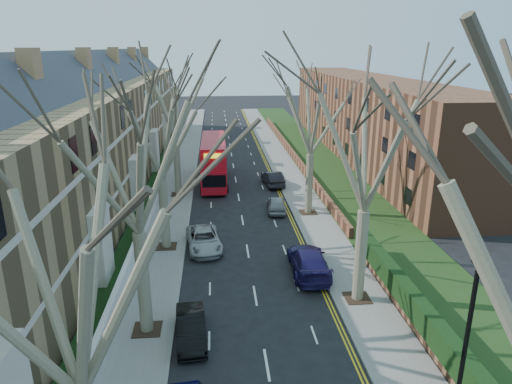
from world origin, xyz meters
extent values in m
cube|color=slate|center=(-6.00, 39.00, 0.06)|extent=(3.00, 102.00, 0.12)
cube|color=slate|center=(6.00, 39.00, 0.06)|extent=(3.00, 102.00, 0.12)
cube|color=#94744B|center=(-13.80, 31.00, 5.00)|extent=(9.00, 78.00, 10.00)
cube|color=#31333C|center=(-13.80, 31.00, 11.00)|extent=(4.67, 78.00, 4.67)
cube|color=beige|center=(-9.35, 31.00, 3.50)|extent=(0.12, 78.00, 0.35)
cube|color=beige|center=(-9.35, 31.00, 7.00)|extent=(0.12, 78.00, 0.35)
cube|color=brown|center=(17.50, 43.00, 5.00)|extent=(8.00, 54.00, 10.00)
cube|color=brown|center=(7.70, 43.00, 0.57)|extent=(0.35, 54.00, 0.90)
cube|color=brown|center=(7.70, 2.00, 0.42)|extent=(0.40, 24.00, 0.60)
cube|color=black|center=(7.70, 2.00, 1.32)|extent=(0.70, 24.00, 1.20)
cube|color=white|center=(-7.65, 31.00, 0.62)|extent=(0.30, 78.00, 1.00)
cube|color=#1F3914|center=(10.50, 39.00, 0.15)|extent=(6.00, 102.00, 0.06)
cylinder|color=black|center=(5.00, -3.50, 4.12)|extent=(0.14, 0.14, 8.00)
cube|color=black|center=(5.00, -3.50, 8.12)|extent=(0.18, 0.50, 0.22)
cylinder|color=#665E48|center=(-5.70, 6.00, 2.75)|extent=(0.64, 0.64, 5.25)
cube|color=#2D2116|center=(-5.70, 6.00, 0.14)|extent=(1.40, 1.40, 0.05)
cylinder|color=#665E48|center=(-5.70, 16.00, 2.66)|extent=(0.64, 0.64, 5.07)
cube|color=#2D2116|center=(-5.70, 16.00, 0.14)|extent=(1.40, 1.40, 0.05)
cylinder|color=#665E48|center=(-5.70, 28.00, 2.75)|extent=(0.60, 0.60, 5.25)
cube|color=#2D2116|center=(-5.70, 28.00, 0.14)|extent=(1.40, 1.40, 0.05)
cylinder|color=#665E48|center=(5.70, 8.00, 2.75)|extent=(0.64, 0.64, 5.25)
cube|color=#2D2116|center=(5.70, 8.00, 0.14)|extent=(1.40, 1.40, 0.05)
cylinder|color=#665E48|center=(5.70, 22.00, 2.66)|extent=(0.60, 0.60, 5.07)
cube|color=#2D2116|center=(5.70, 22.00, 0.14)|extent=(1.40, 1.40, 0.05)
cube|color=#AF0C18|center=(-2.28, 32.08, 1.43)|extent=(2.51, 10.83, 2.16)
cube|color=#AF0C18|center=(-2.28, 32.08, 3.50)|extent=(2.51, 10.29, 1.97)
cube|color=black|center=(-2.28, 32.08, 1.87)|extent=(2.52, 9.96, 0.88)
cube|color=black|center=(-2.28, 32.08, 3.59)|extent=(2.52, 9.75, 0.88)
imported|color=black|center=(-3.46, 5.17, 0.65)|extent=(1.70, 4.07, 1.31)
imported|color=#9C9DA1|center=(-3.04, 15.70, 0.68)|extent=(2.87, 5.15, 1.36)
imported|color=#1C154C|center=(3.60, 11.46, 0.80)|extent=(2.42, 5.58, 1.60)
imported|color=gray|center=(3.08, 22.84, 0.67)|extent=(1.90, 4.04, 1.34)
imported|color=black|center=(3.70, 30.55, 0.74)|extent=(2.08, 4.64, 1.48)
camera|label=1|loc=(-2.01, -14.07, 13.68)|focal=32.00mm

